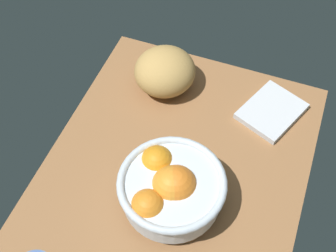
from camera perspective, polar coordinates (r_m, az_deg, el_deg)
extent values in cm
cube|color=#92633B|center=(100.98, 0.13, -7.39)|extent=(76.26, 56.02, 3.00)
cylinder|color=silver|center=(96.48, 0.46, -9.13)|extent=(9.16, 9.16, 2.14)
cylinder|color=silver|center=(92.81, 0.48, -7.97)|extent=(20.13, 20.13, 6.15)
torus|color=silver|center=(90.12, 0.49, -7.04)|extent=(21.73, 21.73, 1.60)
sphere|color=orange|center=(89.53, -2.52, -9.97)|extent=(6.96, 6.96, 6.96)
sphere|color=orange|center=(91.30, 1.05, -7.41)|extent=(8.33, 8.33, 8.33)
sphere|color=orange|center=(91.27, 0.48, -7.44)|extent=(8.28, 8.28, 8.28)
sphere|color=orange|center=(94.26, -1.42, -4.58)|extent=(6.96, 6.96, 6.96)
sphere|color=orange|center=(91.42, 0.48, -7.50)|extent=(7.28, 7.28, 7.28)
ellipsoid|color=tan|center=(111.61, -0.39, 6.79)|extent=(20.73, 20.76, 10.70)
cube|color=silver|center=(112.26, 12.72, 1.81)|extent=(17.96, 16.31, 1.52)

